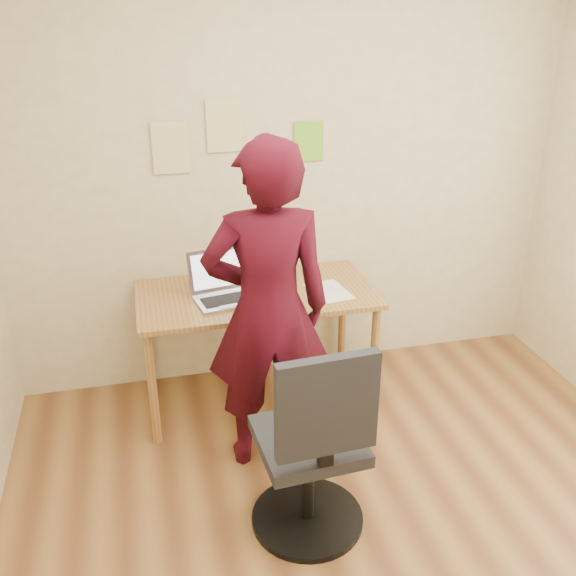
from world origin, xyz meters
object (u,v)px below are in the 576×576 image
object	(u,v)px
phone	(286,304)
person	(268,311)
desk	(256,306)
laptop	(224,289)
office_chair	(313,456)

from	to	relation	value
phone	person	xyz separation A→B (m)	(-0.18, -0.35, 0.15)
desk	phone	distance (m)	0.26
laptop	person	xyz separation A→B (m)	(0.14, -0.53, 0.10)
laptop	office_chair	bearing A→B (deg)	-89.30
phone	office_chair	distance (m)	1.01
laptop	office_chair	distance (m)	1.21
laptop	phone	distance (m)	0.37
office_chair	person	size ratio (longest dim) A/B	0.59
laptop	person	bearing A→B (deg)	-84.93
laptop	desk	bearing A→B (deg)	-2.90
office_chair	phone	bearing A→B (deg)	80.18
laptop	person	distance (m)	0.56
laptop	phone	size ratio (longest dim) A/B	2.74
laptop	person	world-z (taller)	person
desk	person	xyz separation A→B (m)	(-0.05, -0.55, 0.24)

